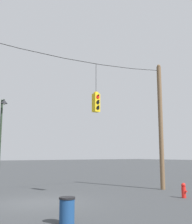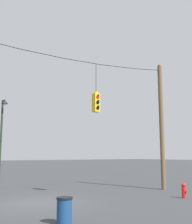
# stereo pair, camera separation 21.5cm
# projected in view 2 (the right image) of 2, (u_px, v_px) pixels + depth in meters

# --- Properties ---
(ground_plane) EXTENTS (200.00, 200.00, 0.00)m
(ground_plane) POSITION_uv_depth(u_px,v_px,m) (39.00, 203.00, 12.99)
(ground_plane) COLOR #383A3D
(utility_pole_right) EXTENTS (0.29, 0.29, 8.29)m
(utility_pole_right) POSITION_uv_depth(u_px,v_px,m) (162.00, 125.00, 18.45)
(utility_pole_right) COLOR brown
(utility_pole_right) RESTS_ON ground_plane
(span_wire) EXTENTS (17.01, 0.03, 0.64)m
(span_wire) POSITION_uv_depth(u_px,v_px,m) (42.00, 50.00, 14.23)
(span_wire) COLOR black
(traffic_light_over_intersection) EXTENTS (0.34, 0.58, 2.78)m
(traffic_light_over_intersection) POSITION_uv_depth(u_px,v_px,m) (96.00, 102.00, 15.70)
(traffic_light_over_intersection) COLOR yellow
(street_lamp) EXTENTS (0.39, 0.68, 5.43)m
(street_lamp) POSITION_uv_depth(u_px,v_px,m) (2.00, 130.00, 16.41)
(street_lamp) COLOR #233323
(street_lamp) RESTS_ON ground_plane
(fire_hydrant) EXTENTS (0.22, 0.30, 0.75)m
(fire_hydrant) POSITION_uv_depth(u_px,v_px,m) (184.00, 190.00, 14.36)
(fire_hydrant) COLOR red
(fire_hydrant) RESTS_ON ground_plane
(trash_bin) EXTENTS (0.52, 0.52, 0.84)m
(trash_bin) POSITION_uv_depth(u_px,v_px,m) (64.00, 210.00, 8.97)
(trash_bin) COLOR navy
(trash_bin) RESTS_ON ground_plane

